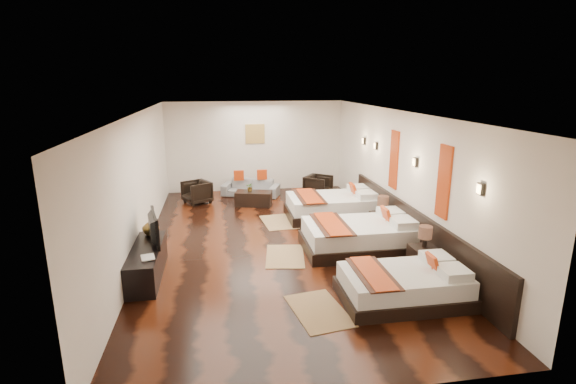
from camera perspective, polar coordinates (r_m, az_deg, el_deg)
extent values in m
cube|color=black|center=(9.42, -1.61, -6.73)|extent=(5.50, 9.50, 0.01)
cube|color=white|center=(8.80, -1.74, 10.51)|extent=(5.50, 9.50, 0.01)
cube|color=silver|center=(13.65, -4.37, 6.05)|extent=(5.50, 0.01, 2.80)
cube|color=silver|center=(9.07, -19.15, 0.86)|extent=(0.01, 9.50, 2.80)
cube|color=silver|center=(9.75, 14.56, 2.13)|extent=(0.01, 9.50, 2.80)
cube|color=black|center=(9.29, 15.93, -4.68)|extent=(0.08, 6.60, 0.90)
cube|color=black|center=(7.33, 14.96, -12.94)|extent=(1.99, 1.23, 0.21)
cube|color=white|center=(7.22, 15.09, -11.20)|extent=(1.90, 1.14, 0.28)
cube|color=#BC360D|center=(7.31, 18.65, -8.92)|extent=(0.15, 0.30, 0.31)
cube|color=#38190F|center=(6.96, 11.19, -10.56)|extent=(0.52, 1.25, 0.02)
cube|color=#BC360D|center=(6.96, 11.20, -10.46)|extent=(0.36, 1.25, 0.02)
cube|color=black|center=(9.14, 9.46, -6.80)|extent=(2.34, 1.45, 0.24)
cube|color=white|center=(9.04, 9.54, -5.09)|extent=(2.23, 1.34, 0.33)
cube|color=#BC360D|center=(9.14, 12.93, -3.07)|extent=(0.17, 0.36, 0.36)
cube|color=#38190F|center=(8.81, 5.80, -4.27)|extent=(0.61, 1.47, 0.02)
cube|color=#BC360D|center=(8.80, 5.81, -4.16)|extent=(0.42, 1.47, 0.02)
cube|color=black|center=(11.13, 5.86, -2.75)|extent=(2.31, 1.43, 0.24)
cube|color=white|center=(11.04, 5.90, -1.33)|extent=(2.20, 1.32, 0.33)
cube|color=#BC360D|center=(11.12, 8.68, 0.28)|extent=(0.17, 0.35, 0.36)
cube|color=#38190F|center=(10.86, 2.84, -0.59)|extent=(0.61, 1.45, 0.02)
cube|color=#BC360D|center=(10.85, 2.84, -0.50)|extent=(0.42, 1.45, 0.02)
cube|color=black|center=(8.30, 17.48, -8.61)|extent=(0.46, 0.46, 0.51)
cylinder|color=black|center=(8.17, 17.67, -6.31)|extent=(0.08, 0.08, 0.20)
cylinder|color=#3F2619|center=(8.11, 17.77, -5.09)|extent=(0.24, 0.24, 0.22)
cube|color=black|center=(10.03, 12.31, -4.17)|extent=(0.46, 0.46, 0.52)
cylinder|color=black|center=(9.92, 12.42, -2.19)|extent=(0.08, 0.08, 0.21)
cylinder|color=#3F2619|center=(9.87, 12.48, -1.16)|extent=(0.25, 0.25, 0.23)
cube|color=#9A784E|center=(6.86, 4.09, -15.41)|extent=(0.94, 1.31, 0.01)
cube|color=#9A784E|center=(8.73, -0.39, -8.49)|extent=(0.92, 1.30, 0.01)
cube|color=#9A784E|center=(10.72, -1.24, -3.99)|extent=(0.87, 1.27, 0.01)
cube|color=black|center=(8.18, -18.19, -8.86)|extent=(0.50, 1.80, 0.55)
imported|color=black|center=(8.20, -17.90, -4.58)|extent=(0.34, 0.99, 0.57)
imported|color=black|center=(7.61, -18.91, -8.36)|extent=(0.27, 0.33, 0.03)
imported|color=brown|center=(8.67, -17.76, -4.37)|extent=(0.35, 0.35, 0.33)
imported|color=gray|center=(13.13, -4.97, 0.56)|extent=(1.83, 1.23, 0.50)
imported|color=black|center=(12.56, -12.01, -0.02)|extent=(0.95, 0.94, 0.64)
imported|color=black|center=(12.98, 4.03, 0.78)|extent=(1.00, 1.00, 0.66)
cube|color=black|center=(12.13, -4.57, -0.86)|extent=(1.09, 0.73, 0.40)
imported|color=#296321|center=(12.09, -5.05, 0.66)|extent=(0.27, 0.26, 0.24)
cube|color=#D86014|center=(8.02, 19.97, 1.27)|extent=(0.04, 0.40, 1.30)
cube|color=#D86014|center=(9.96, 13.88, 4.19)|extent=(0.04, 0.40, 1.30)
cube|color=black|center=(7.07, 24.20, 0.38)|extent=(0.06, 0.12, 0.18)
cube|color=#FFD18C|center=(7.05, 24.00, 0.37)|extent=(0.02, 0.10, 0.14)
cube|color=black|center=(8.94, 16.56, 3.83)|extent=(0.06, 0.12, 0.18)
cube|color=#FFD18C|center=(8.93, 16.38, 3.82)|extent=(0.02, 0.10, 0.14)
cube|color=black|center=(10.93, 11.59, 6.02)|extent=(0.06, 0.12, 0.18)
cube|color=#FFD18C|center=(10.92, 11.44, 6.02)|extent=(0.02, 0.10, 0.14)
cube|color=black|center=(11.77, 10.04, 6.70)|extent=(0.06, 0.12, 0.18)
cube|color=#FFD18C|center=(11.76, 9.90, 6.70)|extent=(0.02, 0.10, 0.14)
cube|color=#AD873F|center=(13.58, -4.40, 7.70)|extent=(0.60, 0.04, 0.60)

